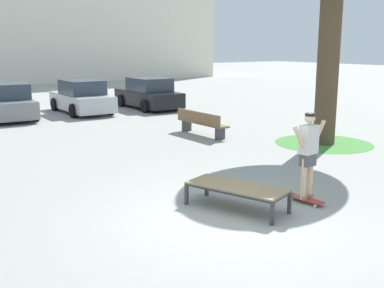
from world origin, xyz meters
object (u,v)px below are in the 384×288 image
(car_silver, at_px, (82,98))
(skateboard, at_px, (306,199))
(car_black, at_px, (149,94))
(car_grey, at_px, (7,102))
(skater, at_px, (308,150))
(park_bench, at_px, (201,122))
(skate_box, at_px, (237,188))

(car_silver, bearing_deg, skateboard, -94.04)
(car_silver, distance_m, car_black, 3.29)
(car_grey, distance_m, car_black, 6.55)
(car_silver, bearing_deg, car_black, -6.46)
(skater, height_order, car_black, skater)
(skater, bearing_deg, car_black, 73.09)
(park_bench, bearing_deg, skate_box, -120.10)
(car_grey, relative_size, park_bench, 1.77)
(skate_box, distance_m, skateboard, 1.49)
(skate_box, xyz_separation_m, car_silver, (2.38, 14.00, 0.28))
(park_bench, bearing_deg, car_black, 75.04)
(skater, distance_m, park_bench, 7.35)
(skate_box, xyz_separation_m, skater, (1.36, -0.49, 0.66))
(skateboard, distance_m, car_grey, 14.74)
(car_black, bearing_deg, skater, -106.91)
(car_grey, height_order, car_silver, same)
(park_bench, bearing_deg, car_silver, 100.11)
(skate_box, height_order, skateboard, skate_box)
(skater, bearing_deg, car_grey, 98.78)
(skater, xyz_separation_m, car_black, (4.29, 14.11, -0.38))
(skateboard, bearing_deg, car_black, 73.09)
(skateboard, relative_size, skater, 0.48)
(skate_box, xyz_separation_m, car_black, (5.65, 13.63, 0.28))
(skateboard, height_order, car_silver, car_silver)
(skate_box, relative_size, park_bench, 0.85)
(skate_box, height_order, park_bench, park_bench)
(skater, relative_size, car_silver, 0.40)
(skate_box, bearing_deg, skateboard, -19.79)
(skate_box, height_order, car_silver, car_silver)
(skateboard, height_order, car_black, car_black)
(skater, bearing_deg, park_bench, 71.11)
(skater, bearing_deg, skateboard, -84.00)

